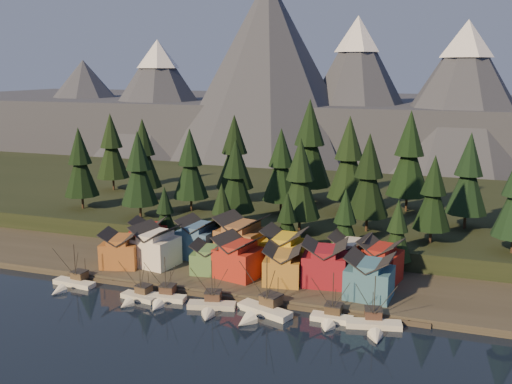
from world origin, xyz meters
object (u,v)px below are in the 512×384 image
(boat_2, at_px, (163,293))
(boat_5, at_px, (331,312))
(house_front_1, at_px, (156,244))
(boat_6, at_px, (374,320))
(house_back_0, at_px, (148,235))
(boat_3, at_px, (211,301))
(house_back_1, at_px, (199,237))
(house_front_0, at_px, (121,248))
(boat_0, at_px, (70,279))
(boat_1, at_px, (136,292))
(boat_4, at_px, (261,305))

(boat_2, height_order, boat_5, boat_5)
(boat_2, distance_m, house_front_1, 19.48)
(boat_6, relative_size, house_back_0, 1.23)
(boat_3, relative_size, boat_6, 0.95)
(boat_3, distance_m, house_back_1, 29.12)
(boat_6, bearing_deg, house_front_0, 157.46)
(boat_3, distance_m, house_front_0, 31.85)
(boat_6, bearing_deg, boat_5, 165.81)
(boat_0, relative_size, boat_6, 0.96)
(house_back_0, distance_m, house_back_1, 13.65)
(boat_1, xyz_separation_m, house_back_0, (-11.08, 25.06, 4.11))
(boat_3, bearing_deg, boat_4, -8.71)
(boat_5, distance_m, house_back_0, 56.06)
(boat_2, relative_size, boat_4, 0.81)
(boat_0, distance_m, house_front_0, 13.93)
(house_front_1, xyz_separation_m, house_back_1, (7.27, 8.63, 0.10))
(boat_2, relative_size, house_front_1, 0.96)
(boat_1, bearing_deg, boat_0, -176.97)
(boat_1, xyz_separation_m, house_front_1, (-4.74, 17.24, 4.62))
(boat_0, relative_size, boat_4, 0.88)
(boat_4, bearing_deg, house_back_1, 153.88)
(boat_2, xyz_separation_m, house_front_0, (-17.68, 12.79, 4.03))
(house_back_1, bearing_deg, boat_4, -38.38)
(boat_4, xyz_separation_m, boat_5, (13.57, 1.33, -0.17))
(boat_2, xyz_separation_m, boat_5, (34.74, 1.48, 0.21))
(boat_2, height_order, house_front_1, house_front_1)
(boat_5, distance_m, house_back_1, 44.42)
(boat_1, height_order, house_front_1, house_front_1)
(boat_4, xyz_separation_m, house_front_1, (-31.40, 15.77, 4.24))
(boat_1, xyz_separation_m, boat_6, (48.41, 2.43, 0.02))
(boat_6, relative_size, house_front_1, 1.07)
(boat_0, bearing_deg, boat_4, 4.11)
(boat_3, xyz_separation_m, house_front_0, (-28.63, 13.40, 3.95))
(boat_5, relative_size, house_back_1, 1.08)
(boat_4, distance_m, house_back_0, 44.66)
(boat_4, relative_size, house_back_1, 1.28)
(boat_4, distance_m, house_back_1, 34.59)
(boat_0, distance_m, boat_2, 23.13)
(house_front_0, bearing_deg, house_front_1, 8.84)
(boat_5, bearing_deg, boat_6, -1.84)
(boat_2, bearing_deg, house_front_1, 117.41)
(boat_0, bearing_deg, house_front_0, 70.63)
(house_back_1, bearing_deg, boat_1, -88.65)
(house_front_1, relative_size, house_back_1, 1.09)
(boat_1, bearing_deg, house_front_0, 140.21)
(boat_1, height_order, house_back_0, house_back_0)
(house_back_0, xyz_separation_m, house_back_1, (13.62, 0.81, 0.62))
(boat_0, height_order, boat_1, boat_0)
(boat_2, xyz_separation_m, boat_3, (10.94, -0.62, 0.08))
(boat_0, xyz_separation_m, house_front_1, (12.89, 15.28, 4.70))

